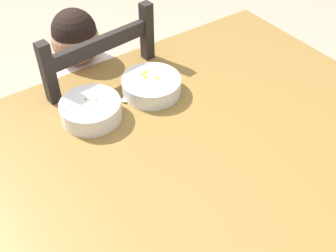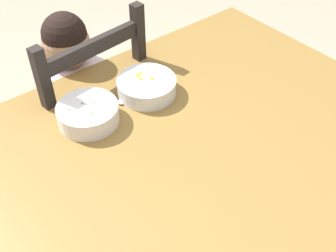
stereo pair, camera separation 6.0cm
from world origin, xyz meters
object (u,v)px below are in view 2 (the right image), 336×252
Objects in this scene: dining_chair at (86,126)px; spoon at (130,99)px; bowl_of_peas at (88,113)px; bowl_of_carrots at (147,86)px; child_figure at (79,94)px; dining_table at (195,173)px.

spoon is at bearing -82.50° from dining_chair.
dining_chair is at bearing 97.50° from spoon.
dining_chair is at bearing 68.94° from bowl_of_peas.
bowl_of_peas is (-0.11, -0.30, 0.33)m from dining_chair.
dining_chair is 5.04× the size of bowl_of_carrots.
bowl_of_carrots is at bearing -70.88° from dining_chair.
bowl_of_carrots reaches higher than spoon.
dining_chair reaches higher than spoon.
child_figure reaches higher than spoon.
bowl_of_peas is at bearing -177.63° from spoon.
dining_chair is 1.02× the size of child_figure.
dining_chair reaches higher than bowl_of_peas.
dining_table is 0.59m from child_figure.
bowl_of_peas reaches higher than bowl_of_carrots.
dining_table is at bearing -99.53° from bowl_of_carrots.
child_figure is 6.79× the size of spoon.
child_figure is 0.35m from bowl_of_peas.
dining_table is 0.32m from spoon.
dining_chair is at bearing 109.12° from bowl_of_carrots.
dining_table is 0.36m from bowl_of_peas.
dining_chair is 0.17m from child_figure.
dining_chair is 0.42m from spoon.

